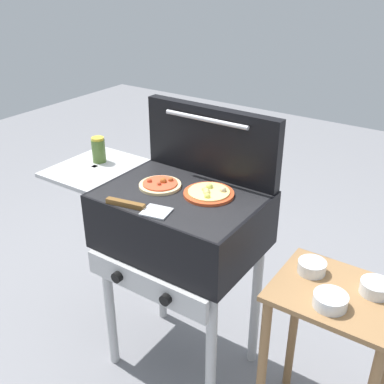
{
  "coord_description": "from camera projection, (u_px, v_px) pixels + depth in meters",
  "views": [
    {
      "loc": [
        0.96,
        -1.33,
        1.73
      ],
      "look_at": [
        0.05,
        0.0,
        0.92
      ],
      "focal_mm": 43.27,
      "sensor_mm": 36.0,
      "label": 1
    }
  ],
  "objects": [
    {
      "name": "topping_bowl_middle",
      "position": [
        330.0,
        301.0,
        1.51
      ],
      "size": [
        0.11,
        0.11,
        0.04
      ],
      "color": "silver",
      "rests_on": "prep_table"
    },
    {
      "name": "sauce_jar",
      "position": [
        99.0,
        150.0,
        2.1
      ],
      "size": [
        0.06,
        0.06,
        0.12
      ],
      "color": "#4C6B2D",
      "rests_on": "grill"
    },
    {
      "name": "prep_table",
      "position": [
        331.0,
        335.0,
        1.68
      ],
      "size": [
        0.44,
        0.36,
        0.71
      ],
      "color": "olive",
      "rests_on": "ground_plane"
    },
    {
      "name": "grill_lid_open",
      "position": [
        211.0,
        142.0,
        1.93
      ],
      "size": [
        0.63,
        0.08,
        0.3
      ],
      "color": "black",
      "rests_on": "grill"
    },
    {
      "name": "ground_plane",
      "position": [
        183.0,
        359.0,
        2.24
      ],
      "size": [
        8.0,
        8.0,
        0.0
      ],
      "primitive_type": "plane",
      "color": "gray"
    },
    {
      "name": "grill",
      "position": [
        179.0,
        224.0,
        1.9
      ],
      "size": [
        0.96,
        0.53,
        0.9
      ],
      "color": "black",
      "rests_on": "ground_plane"
    },
    {
      "name": "topping_bowl_near",
      "position": [
        375.0,
        288.0,
        1.57
      ],
      "size": [
        0.11,
        0.11,
        0.04
      ],
      "color": "silver",
      "rests_on": "prep_table"
    },
    {
      "name": "spatula",
      "position": [
        138.0,
        207.0,
        1.72
      ],
      "size": [
        0.27,
        0.11,
        0.02
      ],
      "color": "#B7BABF",
      "rests_on": "grill"
    },
    {
      "name": "pizza_pepperoni",
      "position": [
        160.0,
        184.0,
        1.89
      ],
      "size": [
        0.17,
        0.17,
        0.04
      ],
      "color": "beige",
      "rests_on": "grill"
    },
    {
      "name": "pizza_cheese",
      "position": [
        209.0,
        193.0,
        1.82
      ],
      "size": [
        0.2,
        0.2,
        0.04
      ],
      "color": "#C64723",
      "rests_on": "grill"
    },
    {
      "name": "topping_bowl_far",
      "position": [
        312.0,
        267.0,
        1.68
      ],
      "size": [
        0.1,
        0.1,
        0.04
      ],
      "color": "silver",
      "rests_on": "prep_table"
    }
  ]
}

